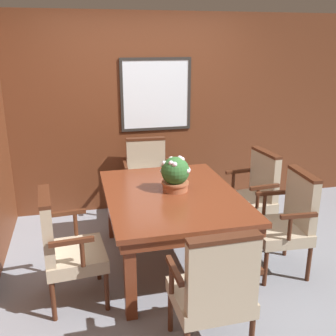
{
  "coord_description": "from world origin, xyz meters",
  "views": [
    {
      "loc": [
        -0.86,
        -3.22,
        2.11
      ],
      "look_at": [
        -0.02,
        0.26,
        0.95
      ],
      "focal_mm": 42.0,
      "sensor_mm": 36.0,
      "label": 1
    }
  ],
  "objects": [
    {
      "name": "wall_back",
      "position": [
        0.0,
        1.64,
        1.23
      ],
      "size": [
        7.2,
        0.08,
        2.45
      ],
      "color": "#5B2D19",
      "rests_on": "ground_plane"
    },
    {
      "name": "chair_right_far",
      "position": [
        1.0,
        0.48,
        0.53
      ],
      "size": [
        0.53,
        0.6,
        0.98
      ],
      "rotation": [
        0.0,
        0.0,
        -1.48
      ],
      "color": "#472314",
      "rests_on": "ground_plane"
    },
    {
      "name": "potted_plant",
      "position": [
        0.03,
        0.17,
        0.91
      ],
      "size": [
        0.29,
        0.27,
        0.33
      ],
      "color": "#9E5638",
      "rests_on": "dining_table"
    },
    {
      "name": "dining_table",
      "position": [
        -0.02,
        0.11,
        0.65
      ],
      "size": [
        1.22,
        1.62,
        0.75
      ],
      "color": "maroon",
      "rests_on": "ground_plane"
    },
    {
      "name": "ground_plane",
      "position": [
        0.0,
        0.0,
        0.0
      ],
      "size": [
        14.0,
        14.0,
        0.0
      ],
      "primitive_type": "plane",
      "color": "gray"
    },
    {
      "name": "chair_right_near",
      "position": [
        1.0,
        -0.24,
        0.53
      ],
      "size": [
        0.51,
        0.59,
        0.98
      ],
      "rotation": [
        0.0,
        0.0,
        -1.63
      ],
      "color": "#472314",
      "rests_on": "ground_plane"
    },
    {
      "name": "chair_head_far",
      "position": [
        -0.04,
        1.29,
        0.53
      ],
      "size": [
        0.59,
        0.51,
        0.98
      ],
      "rotation": [
        0.0,
        0.0,
        -0.05
      ],
      "color": "#472314",
      "rests_on": "ground_plane"
    },
    {
      "name": "chair_head_near",
      "position": [
        -0.03,
        -1.1,
        0.53
      ],
      "size": [
        0.58,
        0.49,
        0.98
      ],
      "rotation": [
        0.0,
        0.0,
        3.16
      ],
      "color": "#472314",
      "rests_on": "ground_plane"
    },
    {
      "name": "chair_left_near",
      "position": [
        -1.01,
        -0.25,
        0.53
      ],
      "size": [
        0.52,
        0.6,
        0.98
      ],
      "rotation": [
        0.0,
        0.0,
        1.65
      ],
      "color": "#472314",
      "rests_on": "ground_plane"
    }
  ]
}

